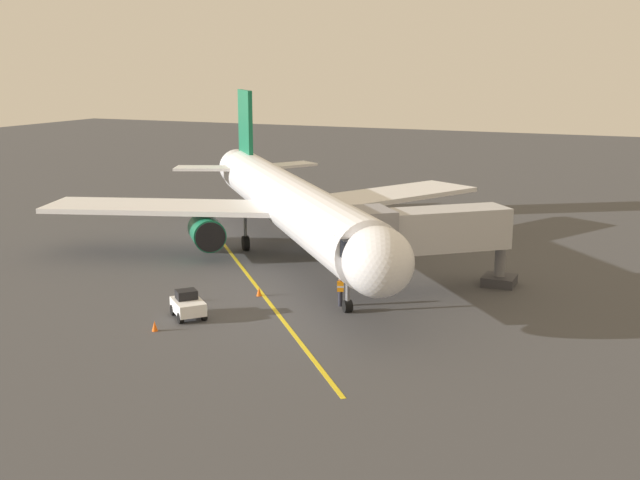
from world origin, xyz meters
The scene contains 9 objects.
ground_plane centered at (0.00, 0.00, 0.00)m, with size 220.00×220.00×0.00m, color #424244.
apron_lead_in_line centered at (-0.79, 8.89, 0.01)m, with size 0.24×40.00×0.01m, color yellow.
airplane centered at (-0.61, 2.67, 4.00)m, with size 32.23×33.70×11.50m.
jet_bridge centered at (-11.99, 7.83, 3.76)m, with size 9.98×8.93×5.40m.
ground_crew_marshaller centered at (-8.68, 12.30, 0.89)m, with size 0.46×0.38×1.71m.
tug_near_nose centered at (-1.74, 17.62, 0.70)m, with size 2.71×2.65×1.50m.
safety_cone_nose_left centered at (-1.37, 20.26, 0.28)m, with size 0.32×0.32×0.55m, color #F2590F.
safety_cone_nose_right centered at (-3.40, 12.42, 0.28)m, with size 0.32×0.32×0.55m, color #F2590F.
safety_cone_wing_port centered at (-0.11, 15.05, 0.28)m, with size 0.32×0.32×0.55m, color #F2590F.
Camera 1 is at (-24.99, 52.44, 13.75)m, focal length 43.73 mm.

